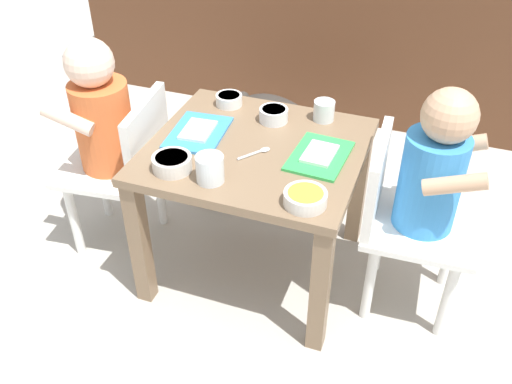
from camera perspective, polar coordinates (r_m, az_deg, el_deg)
ground_plane at (r=1.77m, az=0.00°, el=-7.22°), size 7.00×7.00×0.00m
kitchen_cabinet_back at (r=2.49m, az=9.37°, el=18.29°), size 2.31×0.33×0.93m
dining_table at (r=1.55m, az=0.00°, el=2.17°), size 0.56×0.52×0.43m
seated_child_left at (r=1.68m, az=-14.67°, el=6.43°), size 0.31×0.31×0.67m
seated_child_right at (r=1.47m, az=16.60°, el=1.01°), size 0.29×0.29×0.67m
dog at (r=2.08m, az=2.56°, el=6.88°), size 0.44×0.30×0.30m
food_tray_left at (r=1.57m, az=-5.82°, el=5.99°), size 0.16×0.21×0.02m
food_tray_right at (r=1.47m, az=6.38°, el=3.66°), size 0.15×0.20×0.02m
water_cup_left at (r=1.37m, az=-4.62°, el=2.19°), size 0.07×0.07×0.07m
water_cup_right at (r=1.63m, az=6.81°, el=7.96°), size 0.06×0.06×0.06m
cereal_bowl_right_side at (r=1.62m, az=1.81°, el=7.77°), size 0.08×0.08×0.04m
veggie_bowl_near at (r=1.42m, az=-8.41°, el=2.93°), size 0.10×0.10×0.04m
cereal_bowl_left_side at (r=1.30m, az=4.96°, el=-0.59°), size 0.10×0.10×0.03m
veggie_bowl_far at (r=1.70m, az=-2.72°, el=9.24°), size 0.08×0.08×0.03m
spoon_by_left_tray at (r=1.48m, az=0.11°, el=3.99°), size 0.07×0.09×0.01m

